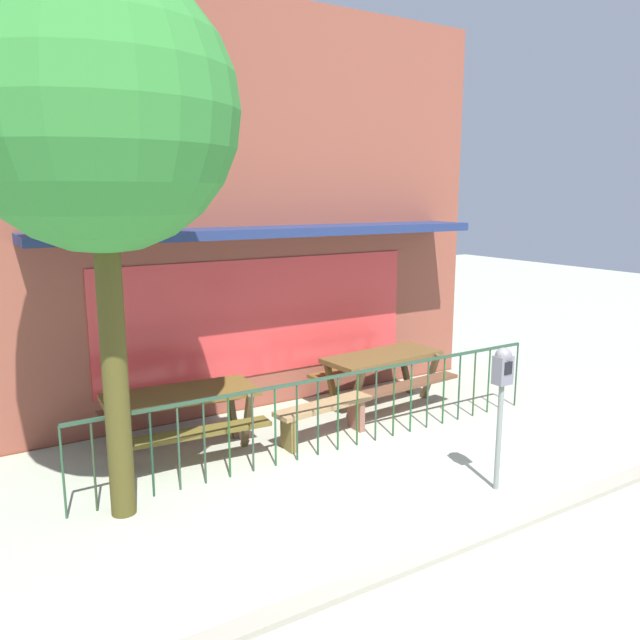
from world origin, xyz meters
TOP-DOWN VIEW (x-y plane):
  - ground at (0.00, 0.00)m, footprint 40.00×40.00m
  - pub_storefront at (0.00, 4.19)m, footprint 7.55×1.35m
  - patio_fence_front at (0.00, 1.98)m, footprint 6.37×0.04m
  - picnic_table_left at (-1.65, 2.92)m, footprint 1.90×1.50m
  - picnic_table_right at (1.51, 3.07)m, footprint 1.91×1.50m
  - patio_bench at (0.04, 2.37)m, footprint 1.43×0.49m
  - parking_meter_near at (0.87, 0.21)m, footprint 0.18×0.17m
  - street_tree at (-2.67, 1.79)m, footprint 2.51×2.51m
  - curb_edge at (0.00, -0.42)m, footprint 10.57×0.20m

SIDE VIEW (x-z plane):
  - ground at x=0.00m, z-range 0.00..0.00m
  - curb_edge at x=0.00m, z-range -0.06..0.06m
  - patio_bench at x=0.04m, z-range 0.11..0.59m
  - picnic_table_left at x=-1.65m, z-range 0.21..1.01m
  - picnic_table_right at x=1.51m, z-range 0.21..1.01m
  - patio_fence_front at x=0.00m, z-range 0.18..1.15m
  - parking_meter_near at x=0.87m, z-range 0.42..1.98m
  - pub_storefront at x=0.00m, z-range -0.03..5.72m
  - street_tree at x=-2.67m, z-range 1.26..6.33m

